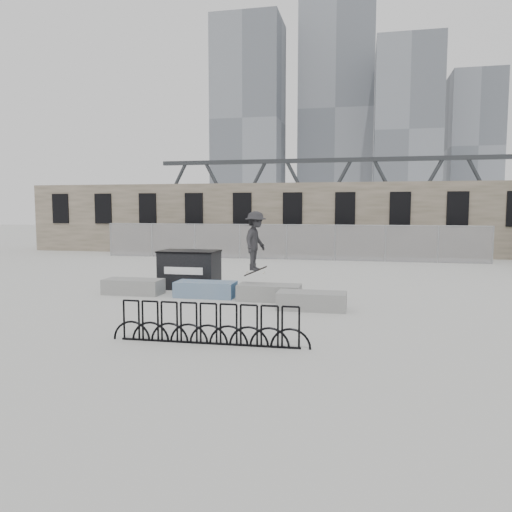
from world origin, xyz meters
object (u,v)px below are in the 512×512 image
at_px(planter_far_left, 133,286).
at_px(skateboarder, 256,241).
at_px(planter_center_left, 206,289).
at_px(planter_center_right, 269,292).
at_px(dumpster, 190,269).
at_px(bike_rack, 209,324).
at_px(planter_offset, 312,300).

height_order(planter_far_left, skateboarder, skateboarder).
xyz_separation_m(planter_center_left, planter_center_right, (2.20, -0.19, 0.00)).
bearing_deg(skateboarder, dumpster, 71.66).
relative_size(planter_center_right, skateboarder, 0.94).
distance_m(planter_far_left, bike_rack, 7.11).
distance_m(planter_offset, dumpster, 5.64).
height_order(dumpster, skateboarder, skateboarder).
bearing_deg(bike_rack, skateboarder, 91.66).
height_order(planter_center_left, bike_rack, bike_rack).
relative_size(bike_rack, skateboarder, 2.11).
bearing_deg(planter_offset, planter_far_left, 167.96).
relative_size(planter_center_left, planter_center_right, 1.00).
distance_m(planter_far_left, dumpster, 2.21).
bearing_deg(planter_center_right, skateboarder, 151.12).
bearing_deg(skateboarder, bike_rack, -168.54).
bearing_deg(dumpster, planter_center_left, -54.16).
distance_m(planter_center_left, skateboarder, 2.34).
height_order(planter_far_left, planter_center_left, same).
xyz_separation_m(dumpster, skateboarder, (2.82, -1.51, 1.18)).
bearing_deg(bike_rack, planter_far_left, 128.89).
xyz_separation_m(planter_far_left, dumpster, (1.48, 1.58, 0.43)).
relative_size(planter_center_left, bike_rack, 0.45).
xyz_separation_m(planter_center_right, skateboarder, (-0.51, 0.28, 1.61)).
relative_size(planter_far_left, dumpster, 0.93).
relative_size(planter_far_left, planter_center_right, 1.00).
bearing_deg(planter_center_right, bike_rack, -93.73).
distance_m(planter_center_right, dumpster, 3.80).
distance_m(planter_far_left, skateboarder, 4.59).
xyz_separation_m(planter_center_left, bike_rack, (1.85, -5.51, 0.16)).
height_order(planter_center_left, skateboarder, skateboarder).
xyz_separation_m(planter_center_right, bike_rack, (-0.35, -5.33, 0.16)).
bearing_deg(planter_far_left, planter_center_right, -2.44).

